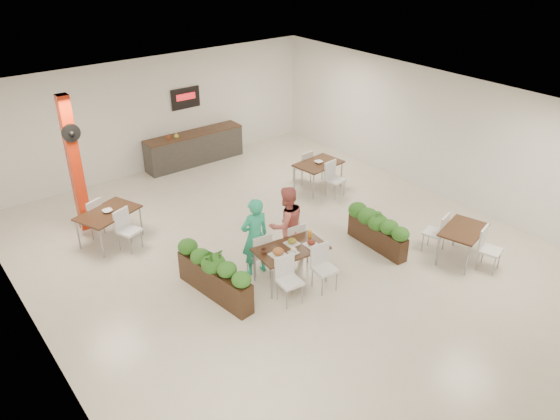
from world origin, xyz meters
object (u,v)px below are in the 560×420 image
at_px(red_column, 75,163).
at_px(side_table_b, 318,167).
at_px(planter_left, 214,273).
at_px(service_counter, 194,147).
at_px(side_table_c, 463,235).
at_px(planter_right, 378,228).
at_px(diner_woman, 286,225).
at_px(diner_man, 255,237).
at_px(side_table_a, 108,217).
at_px(main_table, 290,253).

bearing_deg(red_column, side_table_b, -16.75).
xyz_separation_m(red_column, planter_left, (1.03, -4.10, -1.13)).
bearing_deg(side_table_b, red_column, 156.96).
relative_size(service_counter, side_table_c, 1.79).
bearing_deg(side_table_c, planter_right, 110.23).
bearing_deg(diner_woman, red_column, -47.33).
bearing_deg(diner_man, service_counter, -101.85).
xyz_separation_m(planter_left, side_table_b, (4.69, 2.38, 0.12)).
height_order(service_counter, planter_left, service_counter).
xyz_separation_m(service_counter, planter_left, (-2.97, -5.97, 0.02)).
relative_size(side_table_a, side_table_b, 1.00).
bearing_deg(side_table_a, diner_woman, -69.06).
bearing_deg(planter_left, diner_woman, 5.11).
bearing_deg(diner_man, side_table_c, 154.87).
bearing_deg(side_table_b, diner_woman, -148.19).
distance_m(main_table, diner_man, 0.79).
relative_size(service_counter, side_table_a, 1.80).
bearing_deg(side_table_c, service_counter, 86.78).
bearing_deg(red_column, side_table_a, -76.41).
xyz_separation_m(diner_woman, side_table_b, (2.82, 2.21, -0.21)).
xyz_separation_m(red_column, planter_right, (4.77, -4.78, -1.16)).
height_order(main_table, side_table_a, same).
relative_size(diner_woman, side_table_a, 1.02).
relative_size(diner_man, side_table_a, 1.01).
height_order(main_table, side_table_b, same).
height_order(service_counter, main_table, service_counter).
height_order(main_table, planter_left, planter_left).
xyz_separation_m(diner_woman, planter_right, (1.87, -0.84, -0.37)).
relative_size(service_counter, diner_woman, 1.78).
bearing_deg(planter_right, side_table_b, 72.73).
relative_size(service_counter, main_table, 1.72).
bearing_deg(planter_left, side_table_a, 104.22).
height_order(diner_man, side_table_c, diner_man).
height_order(main_table, diner_woman, diner_woman).
bearing_deg(side_table_a, diner_man, -78.84).
distance_m(service_counter, planter_right, 6.68).
bearing_deg(side_table_b, planter_right, -113.57).
height_order(red_column, main_table, red_column).
distance_m(red_column, main_table, 5.32).
xyz_separation_m(planter_right, side_table_a, (-4.54, 3.81, 0.16)).
bearing_deg(main_table, side_table_b, 41.57).
bearing_deg(planter_right, main_table, 175.30).
height_order(service_counter, diner_woman, service_counter).
bearing_deg(main_table, service_counter, 76.85).
xyz_separation_m(side_table_a, side_table_b, (5.49, -0.75, -0.01)).
distance_m(diner_man, side_table_a, 3.51).
relative_size(red_column, side_table_a, 1.92).
bearing_deg(planter_right, red_column, 134.98).
distance_m(planter_right, side_table_c, 1.77).
bearing_deg(side_table_b, planter_left, -159.41).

